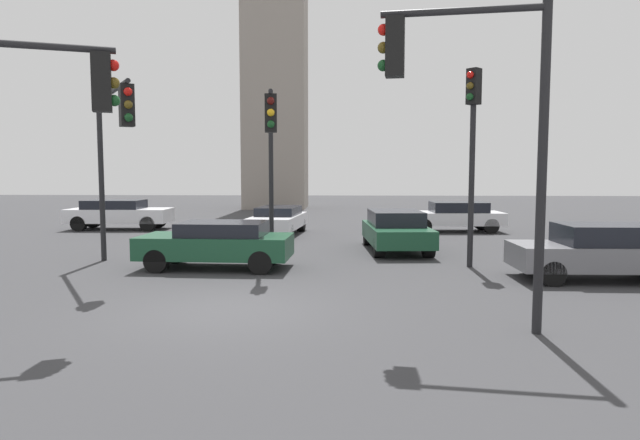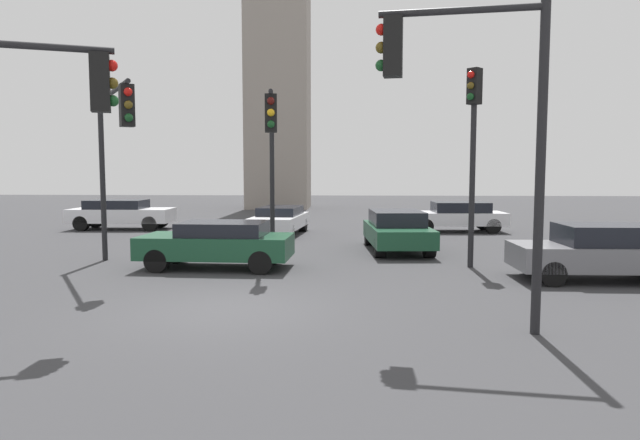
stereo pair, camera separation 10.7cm
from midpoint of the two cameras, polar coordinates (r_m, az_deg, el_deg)
The scene contains 12 objects.
ground_plane at distance 11.44m, azimuth -9.46°, elevation -9.00°, with size 105.77×105.77×0.00m, color #38383A.
traffic_light_1 at distance 16.29m, azimuth -20.26°, elevation 8.03°, with size 2.54×3.86×5.03m.
traffic_light_2 at distance 9.89m, azimuth 15.30°, elevation 12.03°, with size 2.81×0.59×5.72m.
traffic_light_3 at distance 17.07m, azimuth -4.81°, elevation 8.09°, with size 0.81×4.49×5.00m.
traffic_light_4 at distance 16.49m, azimuth 15.59°, elevation 8.80°, with size 0.47×0.47×5.63m.
car_0 at distance 24.23m, azimuth -4.02°, elevation 0.05°, with size 2.26×4.65×1.22m.
car_1 at distance 15.75m, azimuth 27.10°, elevation -2.88°, with size 4.23×1.85×1.42m.
car_2 at distance 28.08m, azimuth -19.63°, elevation 0.65°, with size 4.77×2.04×1.40m.
car_3 at distance 26.19m, azimuth 13.94°, elevation 0.43°, with size 4.42×2.09×1.36m.
car_6 at distance 19.49m, azimuth 8.05°, elevation -1.00°, with size 2.24×4.53×1.39m.
car_7 at distance 16.06m, azimuth -10.21°, elevation -2.34°, with size 4.30×2.08×1.33m.
skyline_tower at distance 43.82m, azimuth -4.26°, elevation 21.00°, with size 4.53×4.53×29.67m, color gray.
Camera 2 is at (2.47, -10.84, 2.75)m, focal length 31.25 mm.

